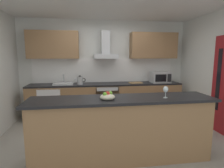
% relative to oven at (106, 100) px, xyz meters
% --- Properties ---
extents(ground, '(5.59, 4.52, 0.02)m').
position_rel_oven_xyz_m(ground, '(-0.00, -1.41, -0.47)').
color(ground, gray).
extents(ceiling, '(5.59, 4.52, 0.02)m').
position_rel_oven_xyz_m(ceiling, '(-0.00, -1.41, 2.15)').
color(ceiling, white).
extents(wall_back, '(5.59, 0.12, 2.60)m').
position_rel_oven_xyz_m(wall_back, '(-0.00, 0.41, 0.84)').
color(wall_back, silver).
rests_on(wall_back, ground).
extents(backsplash_tile, '(3.90, 0.02, 0.66)m').
position_rel_oven_xyz_m(backsplash_tile, '(-0.00, 0.33, 0.77)').
color(backsplash_tile, white).
extents(counter_back, '(4.04, 0.60, 0.90)m').
position_rel_oven_xyz_m(counter_back, '(-0.00, 0.03, -0.01)').
color(counter_back, olive).
rests_on(counter_back, ground).
extents(counter_island, '(2.82, 0.64, 1.00)m').
position_rel_oven_xyz_m(counter_island, '(-0.00, -2.14, 0.05)').
color(counter_island, olive).
rests_on(counter_island, ground).
extents(upper_cabinets, '(3.98, 0.32, 0.70)m').
position_rel_oven_xyz_m(upper_cabinets, '(-0.00, 0.18, 1.45)').
color(upper_cabinets, olive).
extents(oven, '(0.60, 0.62, 0.80)m').
position_rel_oven_xyz_m(oven, '(0.00, 0.00, 0.00)').
color(oven, slate).
rests_on(oven, ground).
extents(refrigerator, '(0.58, 0.60, 0.85)m').
position_rel_oven_xyz_m(refrigerator, '(-1.44, -0.00, -0.03)').
color(refrigerator, white).
rests_on(refrigerator, ground).
extents(microwave, '(0.50, 0.38, 0.30)m').
position_rel_oven_xyz_m(microwave, '(1.49, -0.03, 0.59)').
color(microwave, '#B7BABC').
rests_on(microwave, counter_back).
extents(sink, '(0.50, 0.40, 0.26)m').
position_rel_oven_xyz_m(sink, '(-1.11, 0.01, 0.47)').
color(sink, silver).
rests_on(sink, counter_back).
extents(kettle, '(0.29, 0.15, 0.24)m').
position_rel_oven_xyz_m(kettle, '(-0.69, -0.03, 0.55)').
color(kettle, '#B7BABC').
rests_on(kettle, counter_back).
extents(range_hood, '(0.62, 0.45, 0.72)m').
position_rel_oven_xyz_m(range_hood, '(0.00, 0.13, 1.33)').
color(range_hood, '#B7BABC').
extents(wine_glass, '(0.08, 0.08, 0.18)m').
position_rel_oven_xyz_m(wine_glass, '(0.65, -2.22, 0.66)').
color(wine_glass, silver).
rests_on(wine_glass, counter_island).
extents(fruit_bowl, '(0.22, 0.22, 0.13)m').
position_rel_oven_xyz_m(fruit_bowl, '(-0.24, -2.20, 0.58)').
color(fruit_bowl, beige).
rests_on(fruit_bowl, counter_island).
extents(chopping_board, '(0.36, 0.25, 0.02)m').
position_rel_oven_xyz_m(chopping_board, '(0.80, -0.02, 0.45)').
color(chopping_board, tan).
rests_on(chopping_board, counter_back).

